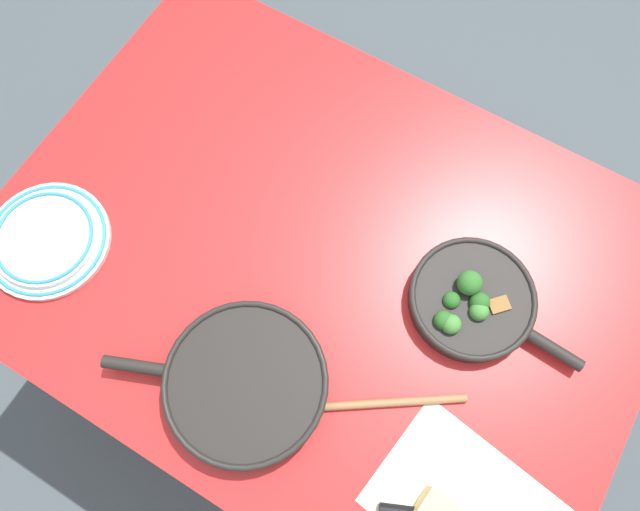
# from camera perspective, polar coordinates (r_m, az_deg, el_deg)

# --- Properties ---
(ground_plane) EXTENTS (14.00, 14.00, 0.00)m
(ground_plane) POSITION_cam_1_polar(r_m,az_deg,el_deg) (1.85, -0.00, -7.73)
(ground_plane) COLOR #424C51
(dining_table_red) EXTENTS (1.30, 0.96, 0.74)m
(dining_table_red) POSITION_cam_1_polar(r_m,az_deg,el_deg) (1.21, -0.00, -1.46)
(dining_table_red) COLOR red
(dining_table_red) RESTS_ON ground_plane
(skillet_broccoli) EXTENTS (0.35, 0.24, 0.08)m
(skillet_broccoli) POSITION_cam_1_polar(r_m,az_deg,el_deg) (1.12, 15.02, -4.38)
(skillet_broccoli) COLOR black
(skillet_broccoli) RESTS_ON dining_table_red
(skillet_eggs) EXTENTS (0.40, 0.30, 0.06)m
(skillet_eggs) POSITION_cam_1_polar(r_m,az_deg,el_deg) (1.06, -7.48, -12.55)
(skillet_eggs) COLOR black
(skillet_eggs) RESTS_ON dining_table_red
(wooden_spoon) EXTENTS (0.34, 0.24, 0.02)m
(wooden_spoon) POSITION_cam_1_polar(r_m,az_deg,el_deg) (1.07, 1.39, -14.84)
(wooden_spoon) COLOR #996B42
(wooden_spoon) RESTS_ON dining_table_red
(parchment_sheet) EXTENTS (0.35, 0.27, 0.00)m
(parchment_sheet) POSITION_cam_1_polar(r_m,az_deg,el_deg) (1.11, 14.66, -23.34)
(parchment_sheet) COLOR silver
(parchment_sheet) RESTS_ON dining_table_red
(dinner_plate_stack) EXTENTS (0.25, 0.25, 0.03)m
(dinner_plate_stack) POSITION_cam_1_polar(r_m,az_deg,el_deg) (1.26, -25.71, 1.50)
(dinner_plate_stack) COLOR white
(dinner_plate_stack) RESTS_ON dining_table_red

